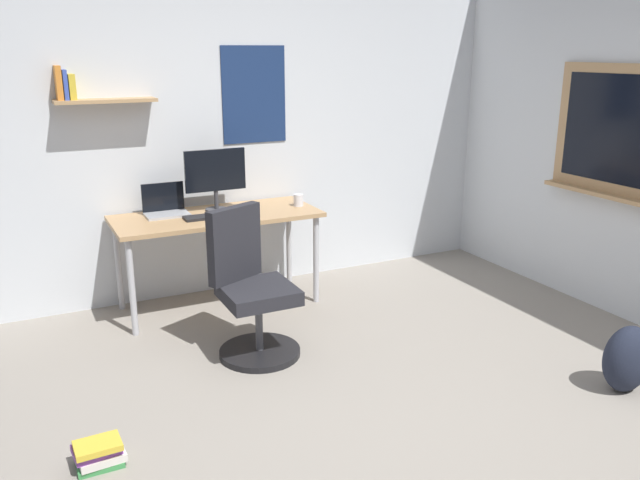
{
  "coord_description": "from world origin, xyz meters",
  "views": [
    {
      "loc": [
        -1.52,
        -2.45,
        1.9
      ],
      "look_at": [
        0.03,
        0.72,
        0.85
      ],
      "focal_mm": 36.34,
      "sensor_mm": 36.0,
      "label": 1
    }
  ],
  "objects_px": {
    "backpack": "(627,359)",
    "book_stack_on_floor": "(99,453)",
    "keyboard": "(210,216)",
    "desk": "(217,223)",
    "office_chair": "(251,293)",
    "coffee_mug": "(298,200)",
    "monitor_primary": "(215,175)",
    "computer_mouse": "(246,211)",
    "laptop": "(165,207)"
  },
  "relations": [
    {
      "from": "book_stack_on_floor",
      "to": "office_chair",
      "type": "bearing_deg",
      "value": 36.88
    },
    {
      "from": "office_chair",
      "to": "laptop",
      "type": "xyz_separation_m",
      "value": [
        -0.28,
        1.02,
        0.37
      ]
    },
    {
      "from": "office_chair",
      "to": "computer_mouse",
      "type": "distance_m",
      "value": 0.9
    },
    {
      "from": "computer_mouse",
      "to": "coffee_mug",
      "type": "height_order",
      "value": "coffee_mug"
    },
    {
      "from": "laptop",
      "to": "coffee_mug",
      "type": "xyz_separation_m",
      "value": [
        0.99,
        -0.18,
        -0.01
      ]
    },
    {
      "from": "computer_mouse",
      "to": "coffee_mug",
      "type": "xyz_separation_m",
      "value": [
        0.45,
        0.05,
        0.03
      ]
    },
    {
      "from": "backpack",
      "to": "book_stack_on_floor",
      "type": "height_order",
      "value": "backpack"
    },
    {
      "from": "desk",
      "to": "office_chair",
      "type": "bearing_deg",
      "value": -94.03
    },
    {
      "from": "office_chair",
      "to": "backpack",
      "type": "height_order",
      "value": "office_chair"
    },
    {
      "from": "laptop",
      "to": "office_chair",
      "type": "bearing_deg",
      "value": -74.83
    },
    {
      "from": "keyboard",
      "to": "backpack",
      "type": "distance_m",
      "value": 2.87
    },
    {
      "from": "keyboard",
      "to": "backpack",
      "type": "xyz_separation_m",
      "value": [
        1.76,
        -2.2,
        -0.53
      ]
    },
    {
      "from": "laptop",
      "to": "keyboard",
      "type": "relative_size",
      "value": 0.84
    },
    {
      "from": "office_chair",
      "to": "laptop",
      "type": "bearing_deg",
      "value": 105.17
    },
    {
      "from": "monitor_primary",
      "to": "keyboard",
      "type": "distance_m",
      "value": 0.34
    },
    {
      "from": "laptop",
      "to": "keyboard",
      "type": "xyz_separation_m",
      "value": [
        0.26,
        -0.23,
        -0.04
      ]
    },
    {
      "from": "keyboard",
      "to": "monitor_primary",
      "type": "bearing_deg",
      "value": 58.41
    },
    {
      "from": "computer_mouse",
      "to": "office_chair",
      "type": "bearing_deg",
      "value": -108.59
    },
    {
      "from": "coffee_mug",
      "to": "backpack",
      "type": "xyz_separation_m",
      "value": [
        1.04,
        -2.25,
        -0.57
      ]
    },
    {
      "from": "coffee_mug",
      "to": "book_stack_on_floor",
      "type": "height_order",
      "value": "coffee_mug"
    },
    {
      "from": "desk",
      "to": "laptop",
      "type": "distance_m",
      "value": 0.39
    },
    {
      "from": "monitor_primary",
      "to": "computer_mouse",
      "type": "xyz_separation_m",
      "value": [
        0.17,
        -0.18,
        -0.25
      ]
    },
    {
      "from": "coffee_mug",
      "to": "backpack",
      "type": "bearing_deg",
      "value": -65.24
    },
    {
      "from": "laptop",
      "to": "book_stack_on_floor",
      "type": "height_order",
      "value": "laptop"
    },
    {
      "from": "monitor_primary",
      "to": "coffee_mug",
      "type": "distance_m",
      "value": 0.67
    },
    {
      "from": "laptop",
      "to": "coffee_mug",
      "type": "relative_size",
      "value": 3.37
    },
    {
      "from": "desk",
      "to": "book_stack_on_floor",
      "type": "relative_size",
      "value": 6.31
    },
    {
      "from": "monitor_primary",
      "to": "backpack",
      "type": "xyz_separation_m",
      "value": [
        1.65,
        -2.38,
        -0.79
      ]
    },
    {
      "from": "keyboard",
      "to": "book_stack_on_floor",
      "type": "height_order",
      "value": "keyboard"
    },
    {
      "from": "office_chair",
      "to": "coffee_mug",
      "type": "bearing_deg",
      "value": 49.68
    },
    {
      "from": "computer_mouse",
      "to": "book_stack_on_floor",
      "type": "relative_size",
      "value": 0.44
    },
    {
      "from": "desk",
      "to": "computer_mouse",
      "type": "distance_m",
      "value": 0.24
    },
    {
      "from": "laptop",
      "to": "coffee_mug",
      "type": "distance_m",
      "value": 1.01
    },
    {
      "from": "coffee_mug",
      "to": "keyboard",
      "type": "bearing_deg",
      "value": -176.07
    },
    {
      "from": "desk",
      "to": "keyboard",
      "type": "bearing_deg",
      "value": -133.22
    },
    {
      "from": "office_chair",
      "to": "keyboard",
      "type": "xyz_separation_m",
      "value": [
        -0.01,
        0.79,
        0.32
      ]
    },
    {
      "from": "desk",
      "to": "backpack",
      "type": "distance_m",
      "value": 2.87
    },
    {
      "from": "office_chair",
      "to": "monitor_primary",
      "type": "distance_m",
      "value": 1.14
    },
    {
      "from": "laptop",
      "to": "keyboard",
      "type": "distance_m",
      "value": 0.35
    },
    {
      "from": "laptop",
      "to": "computer_mouse",
      "type": "bearing_deg",
      "value": -23.1
    },
    {
      "from": "office_chair",
      "to": "keyboard",
      "type": "bearing_deg",
      "value": 91.01
    },
    {
      "from": "desk",
      "to": "book_stack_on_floor",
      "type": "distance_m",
      "value": 2.1
    },
    {
      "from": "office_chair",
      "to": "book_stack_on_floor",
      "type": "xyz_separation_m",
      "value": [
        -1.07,
        -0.8,
        -0.34
      ]
    },
    {
      "from": "keyboard",
      "to": "backpack",
      "type": "height_order",
      "value": "keyboard"
    },
    {
      "from": "book_stack_on_floor",
      "to": "laptop",
      "type": "bearing_deg",
      "value": 66.51
    },
    {
      "from": "office_chair",
      "to": "book_stack_on_floor",
      "type": "height_order",
      "value": "office_chair"
    },
    {
      "from": "backpack",
      "to": "coffee_mug",
      "type": "bearing_deg",
      "value": 114.76
    },
    {
      "from": "office_chair",
      "to": "keyboard",
      "type": "distance_m",
      "value": 0.85
    },
    {
      "from": "monitor_primary",
      "to": "keyboard",
      "type": "bearing_deg",
      "value": -121.59
    },
    {
      "from": "keyboard",
      "to": "book_stack_on_floor",
      "type": "bearing_deg",
      "value": -123.54
    }
  ]
}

